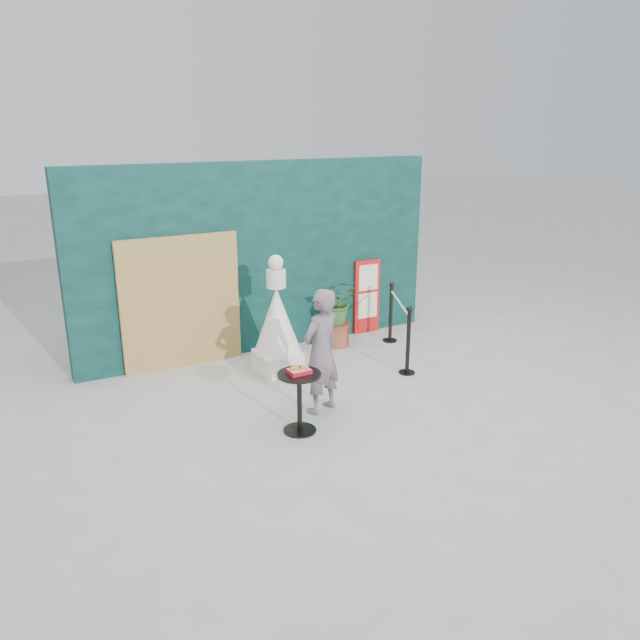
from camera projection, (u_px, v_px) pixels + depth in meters
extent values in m
plane|color=#ADAAA5|center=(366.00, 422.00, 7.74)|extent=(60.00, 60.00, 0.00)
cube|color=black|center=(261.00, 258.00, 9.92)|extent=(6.00, 0.30, 3.00)
cube|color=tan|center=(181.00, 303.00, 9.25)|extent=(1.80, 0.08, 2.00)
imported|color=slate|center=(321.00, 351.00, 7.82)|extent=(0.69, 0.56, 1.63)
cube|color=red|center=(367.00, 297.00, 10.89)|extent=(0.50, 0.06, 1.30)
cube|color=beige|center=(368.00, 278.00, 10.75)|extent=(0.38, 0.02, 0.45)
cube|color=beige|center=(368.00, 305.00, 10.91)|extent=(0.38, 0.02, 0.45)
cube|color=red|center=(367.00, 324.00, 11.01)|extent=(0.38, 0.02, 0.18)
cube|color=white|center=(278.00, 361.00, 9.27)|extent=(0.60, 0.60, 0.32)
cone|color=white|center=(277.00, 320.00, 9.07)|extent=(0.69, 0.69, 0.97)
cylinder|color=silver|center=(276.00, 279.00, 8.88)|extent=(0.28, 0.28, 0.26)
sphere|color=white|center=(276.00, 262.00, 8.81)|extent=(0.22, 0.22, 0.22)
cylinder|color=black|center=(300.00, 430.00, 7.52)|extent=(0.40, 0.40, 0.02)
cylinder|color=black|center=(300.00, 404.00, 7.42)|extent=(0.06, 0.06, 0.72)
cylinder|color=black|center=(299.00, 374.00, 7.30)|extent=(0.52, 0.52, 0.03)
cube|color=#B31328|center=(299.00, 371.00, 7.29)|extent=(0.26, 0.19, 0.05)
cube|color=red|center=(299.00, 369.00, 7.28)|extent=(0.24, 0.17, 0.00)
cube|color=#D89E4F|center=(296.00, 368.00, 7.27)|extent=(0.15, 0.14, 0.02)
cube|color=#CA8E4A|center=(304.00, 368.00, 7.28)|extent=(0.13, 0.13, 0.02)
cone|color=yellow|center=(299.00, 365.00, 7.32)|extent=(0.06, 0.06, 0.06)
cylinder|color=brown|center=(337.00, 336.00, 10.37)|extent=(0.40, 0.40, 0.34)
cylinder|color=brown|center=(337.00, 325.00, 10.31)|extent=(0.45, 0.45, 0.06)
imported|color=#315A26|center=(337.00, 302.00, 10.19)|extent=(0.66, 0.58, 0.74)
cylinder|color=black|center=(407.00, 372.00, 9.26)|extent=(0.24, 0.24, 0.02)
cylinder|color=black|center=(408.00, 343.00, 9.12)|extent=(0.06, 0.06, 0.96)
sphere|color=black|center=(410.00, 309.00, 8.96)|extent=(0.09, 0.09, 0.09)
cylinder|color=black|center=(390.00, 340.00, 10.62)|extent=(0.24, 0.24, 0.02)
cylinder|color=black|center=(391.00, 314.00, 10.48)|extent=(0.06, 0.06, 0.96)
sphere|color=black|center=(392.00, 285.00, 10.32)|extent=(0.09, 0.09, 0.09)
cylinder|color=silver|center=(400.00, 303.00, 9.68)|extent=(0.63, 1.31, 0.03)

